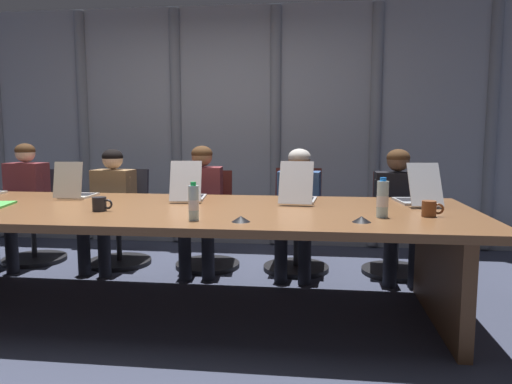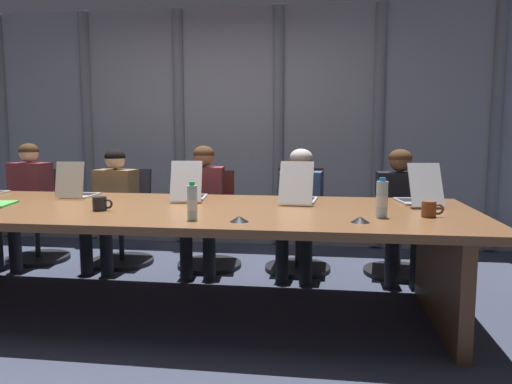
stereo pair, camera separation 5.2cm
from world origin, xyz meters
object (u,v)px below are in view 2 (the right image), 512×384
object	(u,v)px
laptop_right_end	(417,196)
office_chair_left_end	(39,226)
conference_mic_right_side	(360,219)
water_bottle_primary	(192,203)
laptop_right_mid	(299,195)
person_left_end	(25,197)
laptop_left_mid	(77,190)
office_chair_right_end	(398,236)
office_chair_left_mid	(123,228)
person_right_mid	(299,204)
person_center	(203,201)
coffee_mug_far	(430,209)
coffee_mug_near	(100,204)
office_chair_right_mid	(298,233)
conference_mic_middle	(239,219)
office_chair_center	(210,231)
laptop_center	(189,192)
person_left_mid	(112,201)
person_right_end	(400,206)
water_bottle_secondary	(382,200)

from	to	relation	value
laptop_right_end	office_chair_left_end	distance (m)	3.60
conference_mic_right_side	water_bottle_primary	bearing A→B (deg)	-176.43
laptop_right_mid	person_left_end	world-z (taller)	person_left_end
office_chair_left_end	laptop_left_mid	bearing A→B (deg)	40.74
laptop_right_mid	office_chair_right_end	size ratio (longest dim) A/B	0.52
office_chair_left_mid	person_right_mid	bearing A→B (deg)	86.05
person_center	coffee_mug_far	xyz separation A→B (m)	(1.73, -1.19, 0.15)
person_left_end	coffee_mug_near	xyz separation A→B (m)	(1.36, -1.23, 0.14)
coffee_mug_far	laptop_right_end	bearing A→B (deg)	87.05
office_chair_right_mid	conference_mic_middle	xyz separation A→B (m)	(-0.26, -1.67, 0.42)
office_chair_left_end	office_chair_center	world-z (taller)	office_chair_center
laptop_center	person_right_mid	world-z (taller)	person_right_mid
water_bottle_primary	laptop_center	bearing A→B (deg)	106.77
office_chair_right_mid	water_bottle_primary	size ratio (longest dim) A/B	4.05
coffee_mug_near	coffee_mug_far	world-z (taller)	coffee_mug_far
laptop_center	office_chair_right_mid	world-z (taller)	laptop_center
person_left_mid	conference_mic_middle	size ratio (longest dim) A/B	10.05
water_bottle_primary	laptop_left_mid	bearing A→B (deg)	143.93
water_bottle_primary	coffee_mug_near	bearing A→B (deg)	159.68
laptop_right_end	person_right_mid	xyz separation A→B (m)	(-0.88, 0.64, -0.17)
conference_mic_right_side	office_chair_left_mid	bearing A→B (deg)	143.31
laptop_left_mid	office_chair_left_mid	distance (m)	0.91
coffee_mug_near	laptop_right_end	bearing A→B (deg)	15.37
water_bottle_primary	laptop_right_mid	bearing A→B (deg)	54.35
person_right_end	laptop_left_mid	bearing A→B (deg)	-76.57
laptop_right_mid	person_left_end	xyz separation A→B (m)	(-2.65, 0.67, -0.15)
person_right_end	water_bottle_primary	size ratio (longest dim) A/B	4.88
laptop_left_mid	water_bottle_secondary	xyz separation A→B (m)	(2.30, -0.62, 0.05)
office_chair_center	conference_mic_middle	bearing A→B (deg)	12.96
laptop_left_mid	laptop_right_end	bearing A→B (deg)	-92.24
laptop_left_mid	office_chair_left_end	world-z (taller)	laptop_left_mid
office_chair_left_end	person_right_end	world-z (taller)	person_right_end
laptop_left_mid	office_chair_left_mid	world-z (taller)	laptop_left_mid
office_chair_left_end	conference_mic_right_side	distance (m)	3.43
office_chair_right_mid	coffee_mug_far	xyz separation A→B (m)	(0.87, -1.35, 0.45)
laptop_center	person_left_end	distance (m)	1.92
water_bottle_secondary	coffee_mug_near	xyz separation A→B (m)	(-1.82, 0.02, -0.07)
office_chair_right_mid	person_right_end	world-z (taller)	person_right_end
person_left_end	water_bottle_primary	xyz separation A→B (m)	(2.06, -1.49, 0.20)
laptop_right_mid	water_bottle_primary	size ratio (longest dim) A/B	2.05
water_bottle_secondary	office_chair_right_end	bearing A→B (deg)	77.07
person_right_mid	water_bottle_primary	xyz separation A→B (m)	(-0.56, -1.49, 0.21)
office_chair_center	person_right_end	xyz separation A→B (m)	(1.72, -0.16, 0.30)
person_right_end	office_chair_right_mid	bearing A→B (deg)	-100.37
office_chair_center	office_chair_right_mid	bearing A→B (deg)	84.09
water_bottle_primary	conference_mic_right_side	bearing A→B (deg)	3.57
person_right_mid	person_left_end	bearing A→B (deg)	-84.76
office_chair_right_mid	water_bottle_secondary	xyz separation A→B (m)	(0.57, -1.41, 0.51)
office_chair_right_mid	conference_mic_right_side	bearing A→B (deg)	17.16
office_chair_right_end	person_left_mid	distance (m)	2.65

